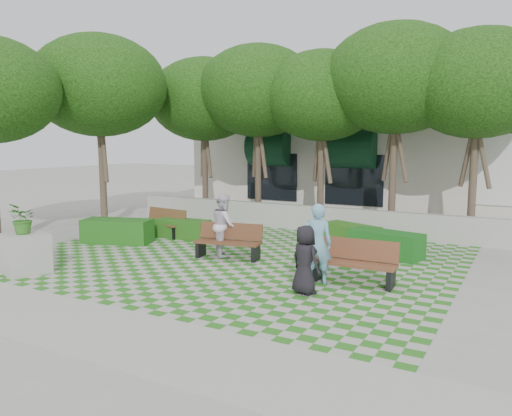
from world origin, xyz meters
The scene contains 18 objects.
ground centered at (0.00, 0.00, 0.00)m, with size 90.00×90.00×0.00m, color gray.
lawn centered at (0.00, 1.00, 0.01)m, with size 12.00×12.00×0.00m, color #2B721E.
sidewalk_south centered at (0.00, -4.70, 0.01)m, with size 16.00×2.00×0.01m, color #9E9B93.
sidewalk_west centered at (-7.20, 1.00, 0.01)m, with size 2.00×12.00×0.01m, color #9E9B93.
retaining_wall centered at (0.00, 6.20, 0.45)m, with size 15.00×0.36×0.90m, color #9E9B93.
bench_east centered at (3.80, 0.27, 0.49)m, with size 1.95×0.70×1.01m.
bench_mid centered at (-0.07, 0.96, 0.47)m, with size 1.95×0.96×0.98m.
bench_west centered at (-3.84, 2.68, 0.45)m, with size 1.85×0.82×0.94m.
hedge_east centered at (3.72, 3.31, 0.36)m, with size 2.07×0.83×0.72m, color #144D18.
hedge_midright centered at (2.36, 4.32, 0.33)m, with size 1.90×0.76×0.67m, color #245416.
hedge_midleft centered at (-3.00, 2.68, 0.32)m, with size 1.83×0.73×0.64m, color #1D4D14.
hedge_west centered at (-4.37, 1.01, 0.39)m, with size 2.20×0.88×0.77m, color #195015.
planter_front centered at (-3.65, -2.85, 0.71)m, with size 1.26×1.26×1.76m.
person_blue centered at (3.04, -0.16, 0.93)m, with size 0.68×0.45×1.87m, color #69A4C0.
person_dark centered at (3.12, -1.04, 0.75)m, with size 0.73×0.48×1.50m, color black.
person_white centered at (-0.36, 1.16, 0.90)m, with size 0.87×0.68×1.79m, color silver.
tree_row centered at (-1.86, 5.95, 5.18)m, with size 17.70×13.40×7.41m.
building centered at (0.93, 14.08, 2.52)m, with size 18.00×8.92×5.15m.
Camera 1 is at (7.29, -10.66, 3.27)m, focal length 35.00 mm.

